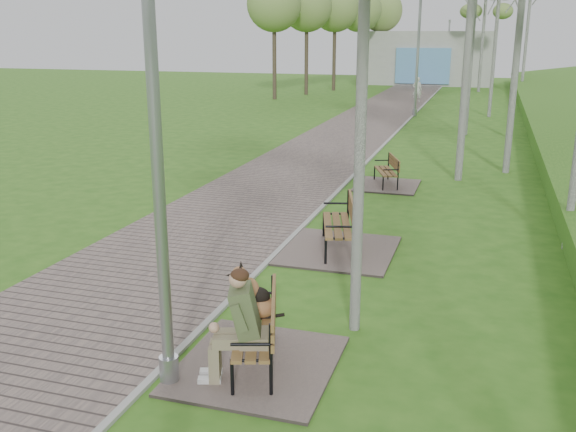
# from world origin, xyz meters

# --- Properties ---
(walkway) EXTENTS (3.50, 67.00, 0.04)m
(walkway) POSITION_xyz_m (-1.75, 21.50, 0.02)
(walkway) COLOR #655652
(walkway) RESTS_ON ground
(kerb) EXTENTS (0.10, 67.00, 0.05)m
(kerb) POSITION_xyz_m (0.00, 21.50, 0.03)
(kerb) COLOR #999993
(kerb) RESTS_ON ground
(building_north) EXTENTS (10.00, 5.20, 4.00)m
(building_north) POSITION_xyz_m (-1.50, 50.97, 1.99)
(building_north) COLOR #9E9E99
(building_north) RESTS_ON ground
(bench_main) EXTENTS (1.84, 2.05, 1.61)m
(bench_main) POSITION_xyz_m (0.98, 5.20, 0.45)
(bench_main) COLOR #655652
(bench_main) RESTS_ON ground
(bench_second) EXTENTS (2.01, 2.24, 1.24)m
(bench_second) POSITION_xyz_m (1.03, 9.70, 0.23)
(bench_second) COLOR #655652
(bench_second) RESTS_ON ground
(bench_third) EXTENTS (1.61, 1.79, 0.99)m
(bench_third) POSITION_xyz_m (1.06, 15.21, 0.18)
(bench_third) COLOR #655652
(bench_third) RESTS_ON ground
(lamp_post_near) EXTENTS (0.22, 0.22, 5.81)m
(lamp_post_near) POSITION_xyz_m (0.23, 4.58, 2.71)
(lamp_post_near) COLOR #92959A
(lamp_post_near) RESTS_ON ground
(lamp_post_second) EXTENTS (0.18, 0.18, 4.60)m
(lamp_post_second) POSITION_xyz_m (0.44, 14.76, 2.15)
(lamp_post_second) COLOR #92959A
(lamp_post_second) RESTS_ON ground
(lamp_post_third) EXTENTS (0.22, 0.22, 5.82)m
(lamp_post_third) POSITION_xyz_m (0.06, 30.34, 2.72)
(lamp_post_third) COLOR #92959A
(lamp_post_third) RESTS_ON ground
(lamp_post_far) EXTENTS (0.19, 0.19, 4.80)m
(lamp_post_far) POSITION_xyz_m (0.20, 49.14, 2.24)
(lamp_post_far) COLOR #92959A
(lamp_post_far) RESTS_ON ground
(pedestrian_near) EXTENTS (0.55, 0.37, 1.46)m
(pedestrian_near) POSITION_xyz_m (-0.54, 36.56, 0.73)
(pedestrian_near) COLOR white
(pedestrian_near) RESTS_ON ground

